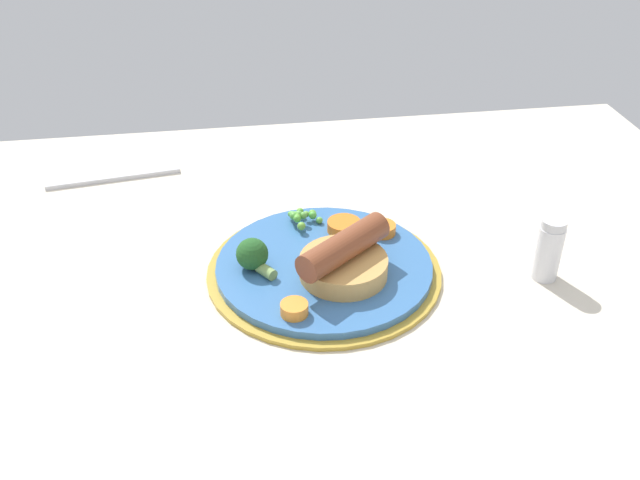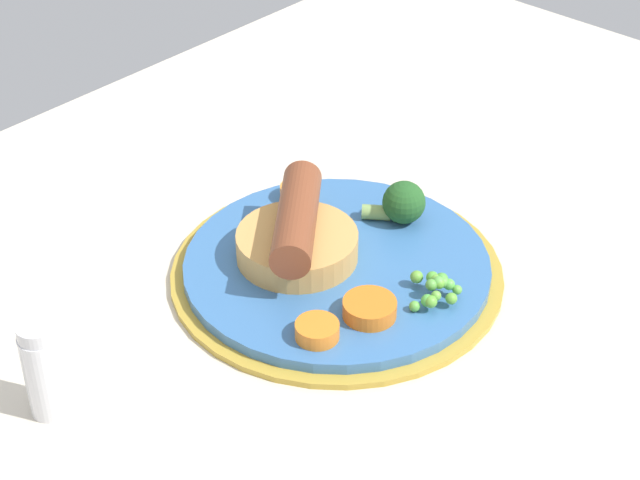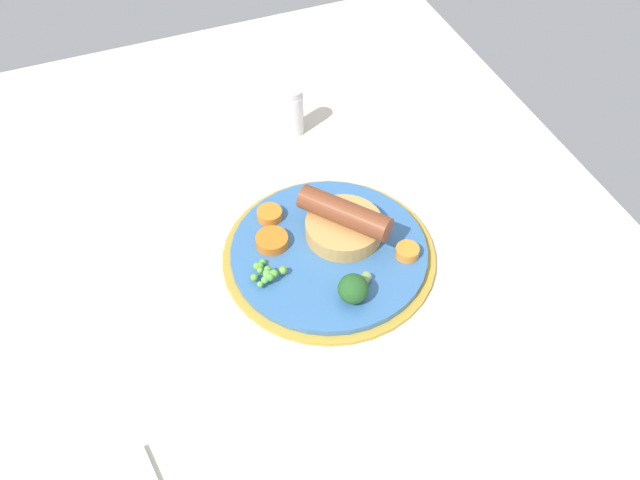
{
  "view_description": "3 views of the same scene",
  "coord_description": "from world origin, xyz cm",
  "views": [
    {
      "loc": [
        -10.16,
        -64.89,
        49.94
      ],
      "look_at": [
        -0.17,
        0.9,
        6.21
      ],
      "focal_mm": 40.0,
      "sensor_mm": 36.0,
      "label": 1
    },
    {
      "loc": [
        50.3,
        43.05,
        54.38
      ],
      "look_at": [
        1.04,
        -1.82,
        6.58
      ],
      "focal_mm": 60.0,
      "sensor_mm": 36.0,
      "label": 2
    },
    {
      "loc": [
        -52.29,
        21.05,
        69.84
      ],
      "look_at": [
        0.84,
        -0.12,
        5.61
      ],
      "focal_mm": 40.0,
      "sensor_mm": 36.0,
      "label": 3
    }
  ],
  "objects": [
    {
      "name": "salt_shaker",
      "position": [
        24.04,
        -5.33,
        6.66
      ],
      "size": [
        2.84,
        2.84,
        7.4
      ],
      "color": "silver",
      "rests_on": "dining_table"
    },
    {
      "name": "pea_pile",
      "position": [
        -1.45,
        7.49,
        5.45
      ],
      "size": [
        4.09,
        4.39,
        1.8
      ],
      "color": "#60A438",
      "rests_on": "dinner_plate"
    },
    {
      "name": "dinner_plate",
      "position": [
        0.02,
        -0.98,
        3.57
      ],
      "size": [
        26.15,
        26.15,
        1.4
      ],
      "color": "#B79333",
      "rests_on": "dining_table"
    },
    {
      "name": "broccoli_floret_near",
      "position": [
        -7.78,
        -0.82,
        6.09
      ],
      "size": [
        4.28,
        4.89,
        3.55
      ],
      "rotation": [
        0.0,
        0.0,
        2.2
      ],
      "color": "#235623",
      "rests_on": "dinner_plate"
    },
    {
      "name": "carrot_slice_0",
      "position": [
        7.71,
        3.98,
        5.0
      ],
      "size": [
        3.52,
        3.52,
        1.2
      ],
      "primitive_type": "cylinder",
      "rotation": [
        0.0,
        0.0,
        1.46
      ],
      "color": "orange",
      "rests_on": "dinner_plate"
    },
    {
      "name": "carrot_slice_5",
      "position": [
        3.36,
        5.17,
        5.04
      ],
      "size": [
        5.54,
        5.54,
        1.28
      ],
      "primitive_type": "cylinder",
      "rotation": [
        0.0,
        0.0,
        0.61
      ],
      "color": "orange",
      "rests_on": "dinner_plate"
    },
    {
      "name": "carrot_slice_1",
      "position": [
        -4.34,
        -9.37,
        5.04
      ],
      "size": [
        4.01,
        4.01,
        1.28
      ],
      "primitive_type": "cylinder",
      "rotation": [
        0.0,
        0.0,
        2.4
      ],
      "color": "orange",
      "rests_on": "dinner_plate"
    },
    {
      "name": "dining_table",
      "position": [
        0.0,
        0.0,
        1.5
      ],
      "size": [
        110.0,
        80.0,
        3.0
      ],
      "primitive_type": "cube",
      "color": "beige",
      "rests_on": "ground"
    },
    {
      "name": "sausage_pudding",
      "position": [
        1.69,
        -3.64,
        6.46
      ],
      "size": [
        11.06,
        9.68,
        5.32
      ],
      "rotation": [
        0.0,
        0.0,
        3.81
      ],
      "color": "tan",
      "rests_on": "dinner_plate"
    }
  ]
}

